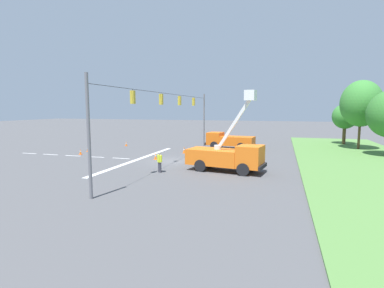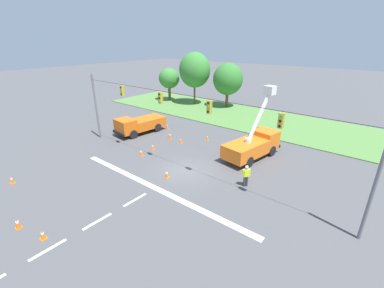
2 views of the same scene
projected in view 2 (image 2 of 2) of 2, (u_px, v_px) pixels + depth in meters
ground_plane at (186, 171)px, 22.28m from camera, size 200.00×200.00×0.00m
grass_verge at (270, 122)px, 35.23m from camera, size 56.00×12.00×0.10m
lane_markings at (141, 197)px, 18.62m from camera, size 17.60×15.25×0.01m
signal_gantry at (185, 120)px, 20.58m from camera, size 26.20×0.33×7.20m
tree_far_west at (169, 78)px, 46.07m from camera, size 3.82×3.50×5.86m
tree_west at (195, 70)px, 42.93m from camera, size 5.41×4.90×8.70m
tree_centre at (228, 79)px, 41.41m from camera, size 4.82×4.84×7.17m
utility_truck_bucket_lift at (253, 144)px, 24.41m from camera, size 3.38×6.69×6.63m
utility_truck_support_near at (139, 124)px, 30.90m from camera, size 3.10×6.34×2.08m
road_worker at (246, 175)px, 19.60m from camera, size 0.46×0.52×1.77m
traffic_cone_foreground_left at (43, 234)px, 14.58m from camera, size 0.36×0.36×0.64m
traffic_cone_foreground_right at (141, 152)px, 24.98m from camera, size 0.36×0.36×0.79m
traffic_cone_mid_left at (170, 135)px, 29.33m from camera, size 0.36×0.36×0.80m
traffic_cone_mid_right at (167, 174)px, 21.08m from camera, size 0.36×0.36×0.70m
traffic_cone_near_bucket at (167, 126)px, 32.66m from camera, size 0.36×0.36×0.70m
traffic_cone_lane_edge_a at (153, 147)px, 26.34m from camera, size 0.36×0.36×0.74m
traffic_cone_lane_edge_b at (17, 223)px, 15.40m from camera, size 0.36×0.36×0.73m
traffic_cone_far_left at (207, 138)px, 29.04m from camera, size 0.36×0.36×0.59m
traffic_cone_far_right at (181, 140)px, 28.09m from camera, size 0.36×0.36×0.70m
traffic_cone_centre_line at (12, 179)px, 20.25m from camera, size 0.36×0.36×0.67m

